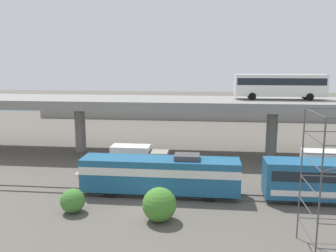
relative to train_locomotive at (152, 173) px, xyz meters
name	(u,v)px	position (x,y,z in m)	size (l,w,h in m)	color
ground_plane	(151,211)	(0.51, -4.00, -2.19)	(260.00, 260.00, 0.00)	#565149
rail_strip_near	(157,197)	(0.51, -0.73, -2.13)	(110.00, 0.12, 0.12)	#59544C
rail_strip_far	(159,191)	(0.51, 0.73, -2.13)	(110.00, 0.12, 0.12)	#59544C
train_locomotive	(152,173)	(0.00, 0.00, 0.00)	(16.41, 3.04, 4.18)	#1E5984
highway_overpass	(173,105)	(0.51, 16.00, 4.88)	(96.00, 10.11, 7.88)	gray
transit_bus_on_overpass	(280,84)	(14.94, 16.60, 7.75)	(12.00, 2.68, 3.40)	silver
service_truck_west	(138,157)	(-2.92, 7.65, -0.56)	(6.80, 2.46, 3.04)	#9E998C
service_truck_east	(331,163)	(19.30, 7.65, -0.56)	(6.80, 2.46, 3.04)	navy
pier_parking_lot	(187,113)	(0.51, 51.00, -1.30)	(68.16, 11.43, 1.77)	gray
parked_car_0	(208,106)	(5.41, 52.85, 0.36)	(4.35, 1.92, 1.50)	#B7B7BC
parked_car_1	(303,106)	(27.93, 53.86, 0.35)	(4.10, 1.93, 1.50)	silver
parked_car_2	(157,106)	(-6.73, 50.49, 0.36)	(4.16, 1.96, 1.50)	maroon
parked_car_3	(80,104)	(-26.96, 53.65, 0.36)	(4.12, 1.97, 1.50)	#B7B7BC
parked_car_4	(223,107)	(8.96, 49.74, 0.35)	(4.04, 1.99, 1.50)	maroon
harbor_water	(191,105)	(0.51, 74.00, -2.19)	(140.00, 36.00, 0.01)	navy
shrub_left	(73,201)	(-6.22, -4.95, -1.13)	(2.12, 2.12, 2.12)	#407A31
shrub_right	(159,204)	(1.48, -5.77, -0.78)	(2.82, 2.82, 2.82)	#427F2D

